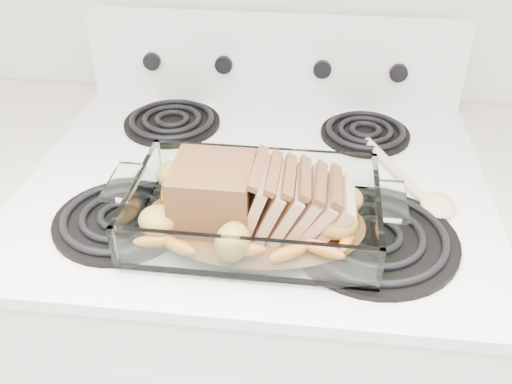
# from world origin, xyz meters

# --- Properties ---
(electric_range) EXTENTS (0.78, 0.70, 1.12)m
(electric_range) POSITION_xyz_m (0.00, 1.66, 0.48)
(electric_range) COLOR white
(electric_range) RESTS_ON ground
(baking_dish) EXTENTS (0.36, 0.24, 0.07)m
(baking_dish) POSITION_xyz_m (0.01, 1.50, 0.96)
(baking_dish) COLOR silver
(baking_dish) RESTS_ON electric_range
(pork_roast) EXTENTS (0.26, 0.12, 0.09)m
(pork_roast) POSITION_xyz_m (-0.00, 1.50, 1.00)
(pork_roast) COLOR brown
(pork_roast) RESTS_ON baking_dish
(roast_vegetables) EXTENTS (0.37, 0.20, 0.05)m
(roast_vegetables) POSITION_xyz_m (0.01, 1.54, 0.97)
(roast_vegetables) COLOR orange
(roast_vegetables) RESTS_ON baking_dish
(wooden_spoon) EXTENTS (0.14, 0.23, 0.02)m
(wooden_spoon) POSITION_xyz_m (0.27, 1.63, 0.95)
(wooden_spoon) COLOR #C8AF8B
(wooden_spoon) RESTS_ON electric_range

